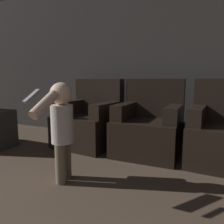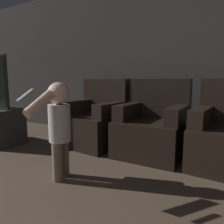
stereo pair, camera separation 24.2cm
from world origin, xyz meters
TOP-DOWN VIEW (x-y plane):
  - wall_back at (0.00, 4.50)m, footprint 8.40×0.05m
  - armchair_left at (-0.79, 3.83)m, footprint 0.87×0.87m
  - armchair_middle at (0.11, 3.83)m, footprint 0.82×0.81m
  - person_toddler at (-0.41, 2.67)m, footprint 0.21×0.64m

SIDE VIEW (x-z plane):
  - armchair_left at x=-0.79m, z-range -0.15..0.84m
  - armchair_middle at x=0.11m, z-range -0.15..0.84m
  - person_toddler at x=-0.41m, z-range 0.09..1.03m
  - wall_back at x=0.00m, z-range 0.00..2.60m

